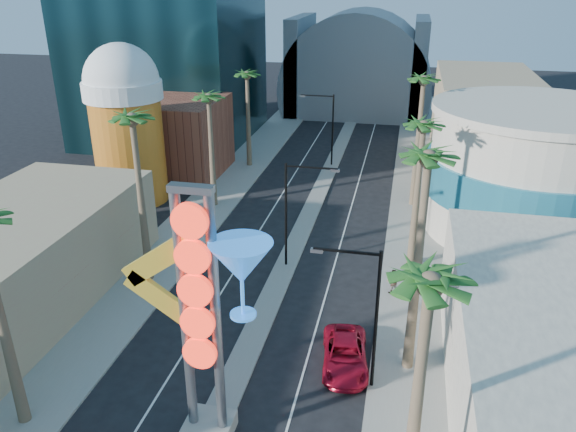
# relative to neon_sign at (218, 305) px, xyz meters

# --- Properties ---
(sidewalk_west) EXTENTS (5.00, 100.00, 0.15)m
(sidewalk_west) POSITION_rel_neon_sign_xyz_m (-10.32, 32.04, -7.23)
(sidewalk_west) COLOR gray
(sidewalk_west) RESTS_ON ground
(sidewalk_east) EXTENTS (5.00, 100.00, 0.15)m
(sidewalk_east) POSITION_rel_neon_sign_xyz_m (8.68, 32.04, -7.23)
(sidewalk_east) COLOR gray
(sidewalk_east) RESTS_ON ground
(median) EXTENTS (1.60, 84.00, 0.15)m
(median) POSITION_rel_neon_sign_xyz_m (-0.82, 35.04, -7.23)
(median) COLOR gray
(median) RESTS_ON ground
(storefront_east) EXTENTS (10.00, 26.00, 6.00)m
(storefront_east) POSITION_rel_neon_sign_xyz_m (15.18, 3.04, -4.31)
(storefront_east) COLOR #B0A395
(storefront_east) RESTS_ON ground
(brick_filler_west) EXTENTS (10.00, 10.00, 8.00)m
(brick_filler_west) POSITION_rel_neon_sign_xyz_m (-16.82, 35.04, -3.31)
(brick_filler_west) COLOR brown
(brick_filler_west) RESTS_ON ground
(filler_east) EXTENTS (10.00, 20.00, 10.00)m
(filler_east) POSITION_rel_neon_sign_xyz_m (15.18, 45.04, -2.31)
(filler_east) COLOR tan
(filler_east) RESTS_ON ground
(beer_mug) EXTENTS (7.00, 7.00, 14.50)m
(beer_mug) POSITION_rel_neon_sign_xyz_m (-17.82, 27.04, 0.54)
(beer_mug) COLOR #BC7719
(beer_mug) RESTS_ON ground
(turquoise_building) EXTENTS (16.60, 16.60, 10.60)m
(turquoise_building) POSITION_rel_neon_sign_xyz_m (17.18, 27.04, -2.06)
(turquoise_building) COLOR #B0A395
(turquoise_building) RESTS_ON ground
(canopy) EXTENTS (22.00, 16.00, 22.00)m
(canopy) POSITION_rel_neon_sign_xyz_m (-0.82, 69.04, -3.00)
(canopy) COLOR slate
(canopy) RESTS_ON ground
(neon_sign) EXTENTS (6.53, 2.60, 12.55)m
(neon_sign) POSITION_rel_neon_sign_xyz_m (0.00, 0.00, 0.00)
(neon_sign) COLOR gray
(neon_sign) RESTS_ON ground
(streetlight_0) EXTENTS (3.79, 0.25, 8.00)m
(streetlight_0) POSITION_rel_neon_sign_xyz_m (-0.27, 17.04, -2.43)
(streetlight_0) COLOR black
(streetlight_0) RESTS_ON ground
(streetlight_1) EXTENTS (3.79, 0.25, 8.00)m
(streetlight_1) POSITION_rel_neon_sign_xyz_m (-1.36, 41.04, -2.43)
(streetlight_1) COLOR black
(streetlight_1) RESTS_ON ground
(streetlight_2) EXTENTS (3.45, 0.25, 8.00)m
(streetlight_2) POSITION_rel_neon_sign_xyz_m (5.91, 5.04, -2.47)
(streetlight_2) COLOR black
(streetlight_2) RESTS_ON ground
(palm_1) EXTENTS (2.40, 2.40, 12.70)m
(palm_1) POSITION_rel_neon_sign_xyz_m (-9.82, 13.04, 3.52)
(palm_1) COLOR brown
(palm_1) RESTS_ON ground
(palm_2) EXTENTS (2.40, 2.40, 11.20)m
(palm_2) POSITION_rel_neon_sign_xyz_m (-9.82, 27.04, 2.17)
(palm_2) COLOR brown
(palm_2) RESTS_ON ground
(palm_3) EXTENTS (2.40, 2.40, 11.20)m
(palm_3) POSITION_rel_neon_sign_xyz_m (-9.82, 39.04, 2.17)
(palm_3) COLOR brown
(palm_3) RESTS_ON ground
(palm_4) EXTENTS (2.40, 2.40, 12.20)m
(palm_4) POSITION_rel_neon_sign_xyz_m (8.18, -2.96, 3.07)
(palm_4) COLOR brown
(palm_4) RESTS_ON ground
(palm_5) EXTENTS (2.40, 2.40, 13.20)m
(palm_5) POSITION_rel_neon_sign_xyz_m (8.18, 7.04, 3.96)
(palm_5) COLOR brown
(palm_5) RESTS_ON ground
(palm_6) EXTENTS (2.40, 2.40, 11.70)m
(palm_6) POSITION_rel_neon_sign_xyz_m (8.18, 19.04, 2.62)
(palm_6) COLOR brown
(palm_6) RESTS_ON ground
(palm_7) EXTENTS (2.40, 2.40, 12.70)m
(palm_7) POSITION_rel_neon_sign_xyz_m (8.18, 31.04, 3.52)
(palm_7) COLOR brown
(palm_7) RESTS_ON ground
(red_pickup) EXTENTS (3.09, 5.52, 1.46)m
(red_pickup) POSITION_rel_neon_sign_xyz_m (4.80, 6.49, -6.58)
(red_pickup) COLOR #AD0D24
(red_pickup) RESTS_ON ground
(pedestrian_b) EXTENTS (0.98, 0.85, 1.73)m
(pedestrian_b) POSITION_rel_neon_sign_xyz_m (7.01, 14.58, -6.29)
(pedestrian_b) COLOR gray
(pedestrian_b) RESTS_ON sidewalk_east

